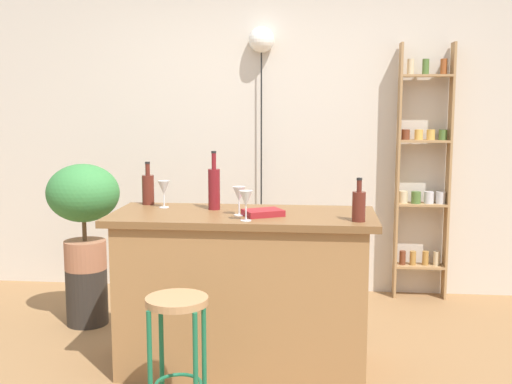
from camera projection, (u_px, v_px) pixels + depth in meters
back_wall at (267, 122)px, 5.18m from camera, size 6.40×0.10×2.80m
kitchen_counter at (243, 291)px, 3.69m from camera, size 1.52×0.65×0.93m
bar_stool at (177, 332)px, 3.02m from camera, size 0.30×0.30×0.64m
spice_shelf at (423, 173)px, 4.97m from camera, size 0.41×0.15×2.02m
plant_stool at (87, 296)px, 4.45m from camera, size 0.29×0.29×0.40m
potted_plant at (83, 203)px, 4.36m from camera, size 0.50×0.45×0.74m
bottle_olive_oil at (214, 187)px, 3.73m from camera, size 0.07×0.07×0.35m
bottle_sauce_amber at (148, 188)px, 3.92m from camera, size 0.07×0.07×0.27m
bottle_vinegar at (359, 205)px, 3.36m from camera, size 0.07×0.07×0.24m
wine_glass_left at (164, 188)px, 3.80m from camera, size 0.07×0.07×0.16m
wine_glass_center at (246, 199)px, 3.37m from camera, size 0.07×0.07×0.16m
wine_glass_right at (239, 195)px, 3.53m from camera, size 0.07×0.07×0.16m
cookbook at (263, 213)px, 3.53m from camera, size 0.26×0.23×0.03m
pendant_globe_light at (261, 44)px, 4.99m from camera, size 0.20×0.20×2.15m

